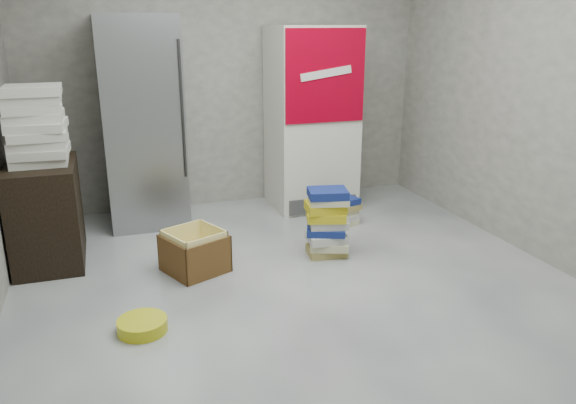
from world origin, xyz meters
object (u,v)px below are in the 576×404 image
(phonebook_stack_main, at_px, (327,223))
(cardboard_box, at_px, (195,254))
(coke_cooler, at_px, (311,118))
(wood_shelf, at_px, (46,213))
(steel_fridge, at_px, (142,123))

(phonebook_stack_main, distance_m, cardboard_box, 1.08)
(coke_cooler, relative_size, cardboard_box, 3.35)
(coke_cooler, xyz_separation_m, phonebook_stack_main, (-0.35, -1.31, -0.62))
(wood_shelf, relative_size, cardboard_box, 1.49)
(steel_fridge, xyz_separation_m, wood_shelf, (-0.83, -0.73, -0.55))
(steel_fridge, distance_m, cardboard_box, 1.54)
(steel_fridge, relative_size, coke_cooler, 1.06)
(wood_shelf, height_order, phonebook_stack_main, wood_shelf)
(steel_fridge, xyz_separation_m, cardboard_box, (0.23, -1.29, -0.82))
(steel_fridge, xyz_separation_m, coke_cooler, (1.65, -0.01, -0.05))
(coke_cooler, height_order, cardboard_box, coke_cooler)
(steel_fridge, bearing_deg, cardboard_box, -79.94)
(steel_fridge, distance_m, wood_shelf, 1.23)
(steel_fridge, distance_m, phonebook_stack_main, 1.97)
(coke_cooler, distance_m, wood_shelf, 2.63)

